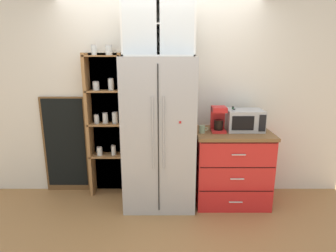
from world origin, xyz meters
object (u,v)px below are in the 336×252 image
(microwave, at_px, (245,120))
(mug_red, at_px, (233,127))
(refrigerator, at_px, (160,133))
(bottle_clear, at_px, (234,121))
(coffee_maker, at_px, (219,119))
(bottle_green, at_px, (233,119))
(chalkboard_menu, at_px, (66,145))
(mug_sage, at_px, (203,129))

(microwave, relative_size, mug_red, 4.08)
(refrigerator, relative_size, bottle_clear, 6.53)
(refrigerator, bearing_deg, coffee_maker, 2.72)
(microwave, xyz_separation_m, coffee_maker, (-0.33, -0.04, 0.03))
(bottle_green, relative_size, chalkboard_menu, 0.22)
(microwave, height_order, coffee_maker, coffee_maker)
(refrigerator, relative_size, microwave, 4.15)
(refrigerator, distance_m, bottle_clear, 0.92)
(coffee_maker, bearing_deg, microwave, 7.19)
(mug_red, height_order, bottle_clear, bottle_clear)
(refrigerator, distance_m, coffee_maker, 0.74)
(mug_sage, distance_m, chalkboard_menu, 1.86)
(coffee_maker, xyz_separation_m, mug_sage, (-0.20, -0.08, -0.11))
(bottle_clear, bearing_deg, refrigerator, -177.32)
(mug_sage, bearing_deg, chalkboard_menu, 168.52)
(bottle_green, bearing_deg, mug_red, -87.02)
(microwave, bearing_deg, coffee_maker, -172.81)
(refrigerator, height_order, bottle_clear, refrigerator)
(microwave, xyz_separation_m, mug_sage, (-0.53, -0.12, -0.08))
(mug_sage, height_order, chalkboard_menu, chalkboard_menu)
(mug_red, relative_size, bottle_green, 0.36)
(microwave, distance_m, mug_sage, 0.55)
(chalkboard_menu, bearing_deg, coffee_maker, -8.14)
(coffee_maker, relative_size, bottle_green, 1.05)
(mug_sage, relative_size, chalkboard_menu, 0.08)
(microwave, height_order, bottle_green, bottle_green)
(microwave, height_order, mug_red, microwave)
(microwave, distance_m, chalkboard_menu, 2.38)
(bottle_green, xyz_separation_m, chalkboard_menu, (-2.19, 0.21, -0.40))
(mug_red, distance_m, chalkboard_menu, 2.23)
(refrigerator, relative_size, chalkboard_menu, 1.39)
(coffee_maker, height_order, mug_red, coffee_maker)
(refrigerator, xyz_separation_m, chalkboard_menu, (-1.28, 0.32, -0.25))
(mug_sage, relative_size, mug_red, 0.98)
(bottle_green, distance_m, bottle_clear, 0.07)
(bottle_green, height_order, chalkboard_menu, chalkboard_menu)
(refrigerator, distance_m, microwave, 1.07)
(chalkboard_menu, bearing_deg, bottle_green, -5.42)
(mug_red, xyz_separation_m, chalkboard_menu, (-2.19, 0.25, -0.31))
(mug_sage, distance_m, bottle_green, 0.43)
(mug_red, relative_size, chalkboard_menu, 0.08)
(coffee_maker, bearing_deg, refrigerator, -177.28)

